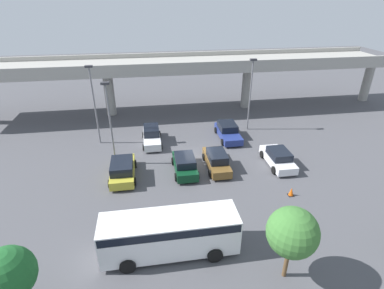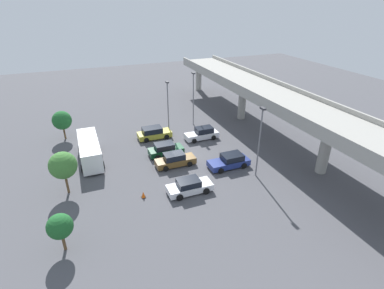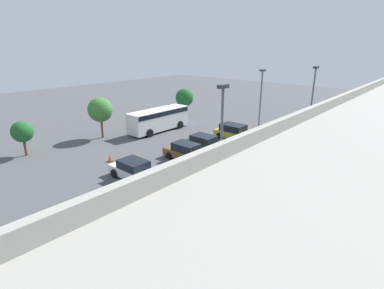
% 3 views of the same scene
% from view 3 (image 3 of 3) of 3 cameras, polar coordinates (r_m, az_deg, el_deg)
% --- Properties ---
extents(ground_plane, '(115.68, 115.68, 0.00)m').
position_cam_3_polar(ground_plane, '(27.71, 3.36, -2.93)').
color(ground_plane, '#4C4C51').
extents(parked_car_0, '(2.23, 4.69, 1.67)m').
position_cam_3_polar(parked_car_0, '(33.80, 8.11, 2.33)').
color(parked_car_0, gold).
rests_on(parked_car_0, ground_plane).
extents(parked_car_1, '(1.97, 4.72, 1.70)m').
position_cam_3_polar(parked_car_1, '(28.64, 15.59, -1.22)').
color(parked_car_1, silver).
rests_on(parked_car_1, ground_plane).
extents(parked_car_2, '(2.07, 4.34, 1.61)m').
position_cam_3_polar(parked_car_2, '(29.60, 2.44, 0.09)').
color(parked_car_2, '#0C381E').
rests_on(parked_car_2, ground_plane).
extents(parked_car_3, '(1.96, 4.75, 1.61)m').
position_cam_3_polar(parked_car_3, '(27.34, -1.00, -1.53)').
color(parked_car_3, brown).
rests_on(parked_car_3, ground_plane).
extents(parked_car_4, '(2.22, 4.88, 1.57)m').
position_cam_3_polar(parked_car_4, '(22.04, 5.76, -6.79)').
color(parked_car_4, navy).
rests_on(parked_car_4, ground_plane).
extents(parked_car_5, '(2.10, 4.64, 1.52)m').
position_cam_3_polar(parked_car_5, '(24.05, -10.90, -4.86)').
color(parked_car_5, silver).
rests_on(parked_car_5, ground_plane).
extents(shuttle_bus, '(8.18, 2.59, 2.66)m').
position_cam_3_polar(shuttle_bus, '(36.78, -6.35, 5.01)').
color(shuttle_bus, white).
rests_on(shuttle_bus, ground_plane).
extents(lamp_post_near_aisle, '(0.70, 0.35, 7.73)m').
position_cam_3_polar(lamp_post_near_aisle, '(32.40, 12.91, 8.17)').
color(lamp_post_near_aisle, slate).
rests_on(lamp_post_near_aisle, ground_plane).
extents(lamp_post_mid_lot, '(0.70, 0.35, 8.05)m').
position_cam_3_polar(lamp_post_mid_lot, '(17.43, 5.61, 0.35)').
color(lamp_post_mid_lot, slate).
rests_on(lamp_post_mid_lot, ground_plane).
extents(lamp_post_by_overpass, '(0.70, 0.35, 8.14)m').
position_cam_3_polar(lamp_post_by_overpass, '(32.23, 21.84, 7.64)').
color(lamp_post_by_overpass, slate).
rests_on(lamp_post_by_overpass, ground_plane).
extents(tree_front_left, '(2.59, 2.59, 4.10)m').
position_cam_3_polar(tree_front_left, '(43.82, -1.44, 8.91)').
color(tree_front_left, brown).
rests_on(tree_front_left, ground_plane).
extents(tree_front_centre, '(2.73, 2.73, 4.60)m').
position_cam_3_polar(tree_front_centre, '(34.97, -17.08, 6.33)').
color(tree_front_centre, brown).
rests_on(tree_front_centre, ground_plane).
extents(tree_front_right, '(2.01, 2.01, 3.37)m').
position_cam_3_polar(tree_front_right, '(32.24, -29.61, 2.12)').
color(tree_front_right, brown).
rests_on(tree_front_right, ground_plane).
extents(traffic_cone, '(0.44, 0.44, 0.70)m').
position_cam_3_polar(traffic_cone, '(28.18, -15.33, -2.49)').
color(traffic_cone, black).
rests_on(traffic_cone, ground_plane).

